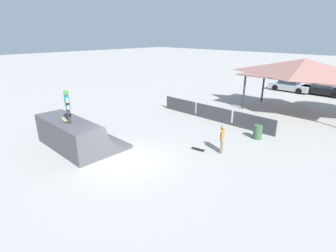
{
  "coord_description": "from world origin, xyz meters",
  "views": [
    {
      "loc": [
        9.67,
        -7.01,
        6.09
      ],
      "look_at": [
        -0.45,
        3.45,
        0.9
      ],
      "focal_mm": 28.0,
      "sensor_mm": 36.0,
      "label": 1
    }
  ],
  "objects_px": {
    "skateboard_on_deck": "(65,120)",
    "skateboard_on_ground": "(199,149)",
    "skater_on_deck": "(67,104)",
    "bystander_walking": "(222,137)",
    "trash_bin": "(258,132)",
    "parked_car_black": "(323,89)",
    "parked_car_silver": "(290,86)"
  },
  "relations": [
    {
      "from": "skateboard_on_deck",
      "to": "skateboard_on_ground",
      "type": "distance_m",
      "value": 7.42
    },
    {
      "from": "skater_on_deck",
      "to": "skateboard_on_deck",
      "type": "xyz_separation_m",
      "value": [
        -0.45,
        -0.07,
        -0.93
      ]
    },
    {
      "from": "bystander_walking",
      "to": "trash_bin",
      "type": "relative_size",
      "value": 1.81
    },
    {
      "from": "trash_bin",
      "to": "bystander_walking",
      "type": "bearing_deg",
      "value": -99.27
    },
    {
      "from": "bystander_walking",
      "to": "parked_car_black",
      "type": "distance_m",
      "value": 19.04
    },
    {
      "from": "skateboard_on_ground",
      "to": "parked_car_black",
      "type": "relative_size",
      "value": 0.19
    },
    {
      "from": "parked_car_black",
      "to": "parked_car_silver",
      "type": "bearing_deg",
      "value": -172.45
    },
    {
      "from": "bystander_walking",
      "to": "skateboard_on_ground",
      "type": "distance_m",
      "value": 1.45
    },
    {
      "from": "parked_car_silver",
      "to": "parked_car_black",
      "type": "bearing_deg",
      "value": 8.96
    },
    {
      "from": "parked_car_black",
      "to": "bystander_walking",
      "type": "bearing_deg",
      "value": -89.66
    },
    {
      "from": "skater_on_deck",
      "to": "trash_bin",
      "type": "distance_m",
      "value": 10.98
    },
    {
      "from": "skater_on_deck",
      "to": "trash_bin",
      "type": "relative_size",
      "value": 2.02
    },
    {
      "from": "skateboard_on_ground",
      "to": "parked_car_black",
      "type": "xyz_separation_m",
      "value": [
        0.86,
        19.71,
        0.54
      ]
    },
    {
      "from": "skateboard_on_deck",
      "to": "parked_car_black",
      "type": "bearing_deg",
      "value": 86.94
    },
    {
      "from": "bystander_walking",
      "to": "trash_bin",
      "type": "xyz_separation_m",
      "value": [
        0.51,
        3.14,
        -0.43
      ]
    },
    {
      "from": "skater_on_deck",
      "to": "skateboard_on_deck",
      "type": "relative_size",
      "value": 1.95
    },
    {
      "from": "bystander_walking",
      "to": "skateboard_on_ground",
      "type": "xyz_separation_m",
      "value": [
        -1.01,
        -0.67,
        -0.79
      ]
    },
    {
      "from": "bystander_walking",
      "to": "parked_car_silver",
      "type": "distance_m",
      "value": 18.91
    },
    {
      "from": "skateboard_on_deck",
      "to": "bystander_walking",
      "type": "relative_size",
      "value": 0.57
    },
    {
      "from": "skateboard_on_deck",
      "to": "skateboard_on_ground",
      "type": "xyz_separation_m",
      "value": [
        5.35,
        4.88,
        -1.64
      ]
    },
    {
      "from": "skateboard_on_ground",
      "to": "parked_car_silver",
      "type": "bearing_deg",
      "value": 86.83
    },
    {
      "from": "skater_on_deck",
      "to": "bystander_walking",
      "type": "relative_size",
      "value": 1.12
    },
    {
      "from": "parked_car_silver",
      "to": "trash_bin",
      "type": "bearing_deg",
      "value": -74.62
    },
    {
      "from": "parked_car_black",
      "to": "skateboard_on_ground",
      "type": "bearing_deg",
      "value": -92.61
    },
    {
      "from": "trash_bin",
      "to": "parked_car_black",
      "type": "relative_size",
      "value": 0.21
    },
    {
      "from": "skater_on_deck",
      "to": "parked_car_black",
      "type": "bearing_deg",
      "value": 97.18
    },
    {
      "from": "skater_on_deck",
      "to": "bystander_walking",
      "type": "bearing_deg",
      "value": 63.28
    },
    {
      "from": "skater_on_deck",
      "to": "parked_car_black",
      "type": "distance_m",
      "value": 25.28
    },
    {
      "from": "parked_car_silver",
      "to": "skateboard_on_deck",
      "type": "bearing_deg",
      "value": -95.76
    },
    {
      "from": "parked_car_black",
      "to": "trash_bin",
      "type": "bearing_deg",
      "value": -87.73
    },
    {
      "from": "parked_car_silver",
      "to": "bystander_walking",
      "type": "bearing_deg",
      "value": -78.44
    },
    {
      "from": "bystander_walking",
      "to": "skater_on_deck",
      "type": "bearing_deg",
      "value": 101.49
    }
  ]
}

